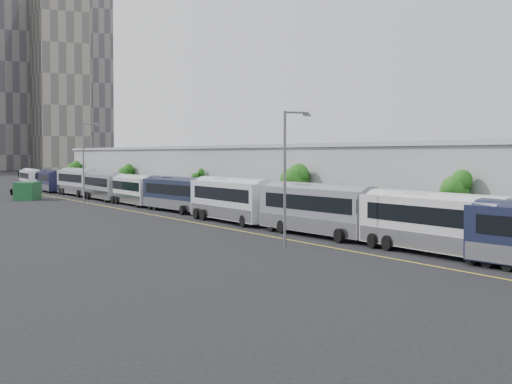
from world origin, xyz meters
TOP-DOWN VIEW (x-y plane):
  - sidewalk at (9.00, 55.00)m, footprint 10.00×170.00m
  - lane_line at (-1.50, 55.00)m, footprint 0.12×160.00m
  - depot at (12.99, 55.00)m, footprint 12.45×160.40m
  - bus_2 at (2.03, 32.73)m, footprint 2.93×13.15m
  - bus_3 at (1.84, 46.36)m, footprint 3.18×13.65m
  - bus_4 at (1.61, 61.06)m, footprint 3.09×13.87m
  - bus_5 at (2.47, 76.80)m, footprint 3.21×12.97m
  - bus_6 at (2.30, 90.16)m, footprint 2.95×12.60m
  - bus_7 at (2.27, 102.25)m, footprint 3.10×13.30m
  - bus_8 at (2.63, 116.59)m, footprint 3.09×14.00m
  - bus_9 at (1.90, 131.20)m, footprint 3.29×12.36m
  - bus_10 at (2.28, 147.05)m, footprint 3.28×12.26m
  - tree_1 at (5.79, 35.61)m, footprint 2.02×2.02m
  - tree_2 at (5.49, 56.72)m, footprint 2.62×2.62m
  - tree_3 at (6.21, 79.85)m, footprint 1.19×1.19m
  - tree_4 at (5.85, 104.00)m, footprint 1.89×1.89m
  - tree_5 at (5.73, 130.45)m, footprint 2.14×2.14m
  - street_lamp_near at (-3.98, 40.97)m, footprint 2.04×0.22m
  - street_lamp_far at (-4.24, 88.79)m, footprint 2.04×0.22m
  - shipping_container at (-6.55, 108.93)m, footprint 4.88×6.63m
  - suv at (-4.43, 121.17)m, footprint 3.67×5.68m

SIDE VIEW (x-z plane):
  - lane_line at x=-1.50m, z-range 0.00..0.02m
  - sidewalk at x=9.00m, z-range 0.00..0.12m
  - suv at x=-4.43m, z-range 0.00..1.45m
  - shipping_container at x=-6.55m, z-range 0.00..2.42m
  - bus_10 at x=2.28m, z-range -0.28..3.27m
  - bus_9 at x=1.90m, z-range -0.28..3.29m
  - bus_6 at x=2.30m, z-range -0.29..3.37m
  - bus_5 at x=2.47m, z-range -0.29..3.47m
  - bus_2 at x=2.03m, z-range -0.30..3.54m
  - bus_7 at x=2.27m, z-range -0.30..3.56m
  - bus_3 at x=1.84m, z-range -0.31..3.66m
  - bus_4 at x=1.61m, z-range -0.31..3.72m
  - bus_8 at x=2.63m, z-range -0.32..3.77m
  - tree_3 at x=6.21m, z-range 1.34..5.41m
  - depot at x=12.99m, z-range -0.09..7.11m
  - tree_4 at x=5.85m, z-range 1.32..5.91m
  - tree_5 at x=5.73m, z-range 1.35..6.23m
  - tree_1 at x=5.79m, z-range 1.43..6.38m
  - tree_2 at x=5.49m, z-range 1.33..6.63m
  - street_lamp_near at x=-3.98m, z-range 0.69..9.83m
  - street_lamp_far at x=-4.24m, z-range 0.70..10.59m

